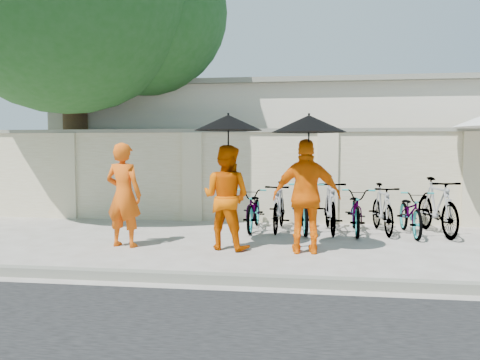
# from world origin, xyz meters

# --- Properties ---
(ground) EXTENTS (80.00, 80.00, 0.00)m
(ground) POSITION_xyz_m (0.00, 0.00, 0.00)
(ground) COLOR #B2ACA2
(kerb) EXTENTS (40.00, 0.16, 0.12)m
(kerb) POSITION_xyz_m (0.00, -1.70, 0.06)
(kerb) COLOR slate
(kerb) RESTS_ON ground
(compound_wall) EXTENTS (20.00, 0.30, 2.00)m
(compound_wall) POSITION_xyz_m (1.00, 3.20, 1.00)
(compound_wall) COLOR beige
(compound_wall) RESTS_ON ground
(building_behind) EXTENTS (14.00, 6.00, 3.20)m
(building_behind) POSITION_xyz_m (2.00, 7.00, 1.60)
(building_behind) COLOR beige
(building_behind) RESTS_ON ground
(monk_left) EXTENTS (0.70, 0.52, 1.75)m
(monk_left) POSITION_xyz_m (-1.51, 0.21, 0.87)
(monk_left) COLOR #E1530C
(monk_left) RESTS_ON ground
(monk_center) EXTENTS (0.98, 0.86, 1.71)m
(monk_center) POSITION_xyz_m (0.22, 0.27, 0.85)
(monk_center) COLOR #D65400
(monk_center) RESTS_ON ground
(parasol_center) EXTENTS (1.09, 1.09, 1.22)m
(parasol_center) POSITION_xyz_m (0.27, 0.19, 2.06)
(parasol_center) COLOR black
(parasol_center) RESTS_ON ground
(monk_right) EXTENTS (1.08, 0.50, 1.80)m
(monk_right) POSITION_xyz_m (1.53, 0.11, 0.90)
(monk_right) COLOR orange
(monk_right) RESTS_ON ground
(parasol_right) EXTENTS (1.15, 1.15, 1.14)m
(parasol_right) POSITION_xyz_m (1.55, 0.03, 2.03)
(parasol_right) COLOR black
(parasol_right) RESTS_ON ground
(bike_0) EXTENTS (0.61, 1.67, 0.87)m
(bike_0) POSITION_xyz_m (0.50, 2.10, 0.44)
(bike_0) COLOR gray
(bike_0) RESTS_ON ground
(bike_1) EXTENTS (0.57, 1.66, 0.98)m
(bike_1) POSITION_xyz_m (1.00, 2.03, 0.49)
(bike_1) COLOR gray
(bike_1) RESTS_ON ground
(bike_2) EXTENTS (0.78, 1.93, 1.00)m
(bike_2) POSITION_xyz_m (1.50, 2.09, 0.50)
(bike_2) COLOR gray
(bike_2) RESTS_ON ground
(bike_3) EXTENTS (0.56, 1.77, 1.06)m
(bike_3) POSITION_xyz_m (2.01, 1.99, 0.53)
(bike_3) COLOR gray
(bike_3) RESTS_ON ground
(bike_4) EXTENTS (0.69, 1.75, 0.90)m
(bike_4) POSITION_xyz_m (2.51, 1.97, 0.45)
(bike_4) COLOR gray
(bike_4) RESTS_ON ground
(bike_5) EXTENTS (0.57, 1.63, 0.96)m
(bike_5) POSITION_xyz_m (3.01, 2.07, 0.48)
(bike_5) COLOR gray
(bike_5) RESTS_ON ground
(bike_6) EXTENTS (0.60, 1.66, 0.87)m
(bike_6) POSITION_xyz_m (3.51, 1.92, 0.43)
(bike_6) COLOR gray
(bike_6) RESTS_ON ground
(bike_7) EXTENTS (0.76, 1.87, 1.09)m
(bike_7) POSITION_xyz_m (4.02, 2.03, 0.54)
(bike_7) COLOR gray
(bike_7) RESTS_ON ground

